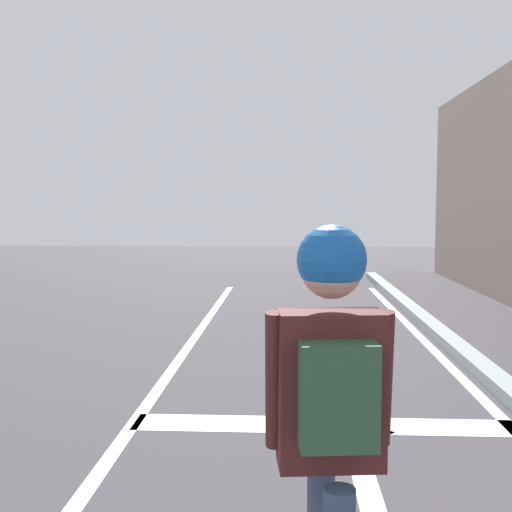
# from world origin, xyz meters

# --- Properties ---
(lane_line_center) EXTENTS (0.12, 20.00, 0.01)m
(lane_line_center) POSITION_xyz_m (0.07, 6.00, 0.00)
(lane_line_center) COLOR silver
(lane_line_center) RESTS_ON ground
(stop_bar) EXTENTS (3.26, 0.40, 0.01)m
(stop_bar) POSITION_xyz_m (1.70, 7.30, 0.00)
(stop_bar) COLOR silver
(stop_bar) RESTS_ON ground
(lane_arrow_stem) EXTENTS (0.16, 1.40, 0.01)m
(lane_arrow_stem) POSITION_xyz_m (1.86, 6.26, 0.00)
(lane_arrow_stem) COLOR silver
(lane_arrow_stem) RESTS_ON ground
(lane_arrow_head) EXTENTS (0.71, 0.71, 0.01)m
(lane_arrow_head) POSITION_xyz_m (1.86, 7.11, 0.00)
(lane_arrow_head) COLOR silver
(lane_arrow_head) RESTS_ON ground
(skater) EXTENTS (0.46, 0.62, 1.67)m
(skater) POSITION_xyz_m (1.50, 4.41, 1.14)
(skater) COLOR #374761
(skater) RESTS_ON skateboard
(traffic_signal_mast) EXTENTS (5.14, 0.34, 5.03)m
(traffic_signal_mast) POSITION_xyz_m (2.47, 8.80, 3.74)
(traffic_signal_mast) COLOR #4F5164
(traffic_signal_mast) RESTS_ON ground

